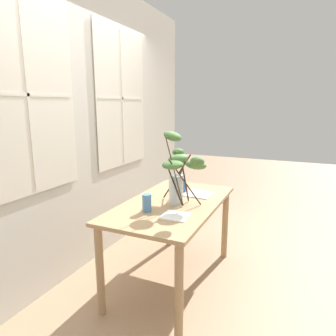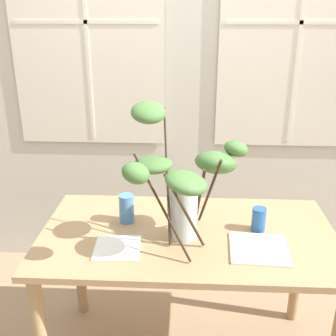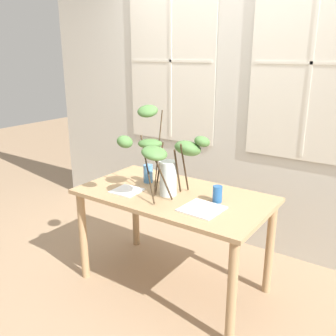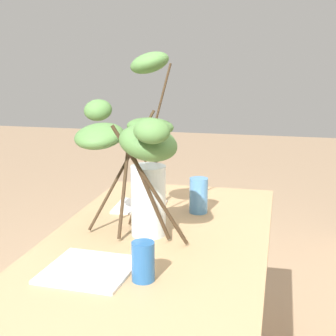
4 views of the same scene
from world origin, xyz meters
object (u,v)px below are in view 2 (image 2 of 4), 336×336
dining_table (188,253)px  drinking_glass_blue_left (127,208)px  drinking_glass_blue_right (259,219)px  plate_square_right (259,249)px  plate_square_left (117,248)px  vase_with_branches (185,179)px

dining_table → drinking_glass_blue_left: (-0.31, 0.09, 0.19)m
dining_table → drinking_glass_blue_left: bearing=163.0°
drinking_glass_blue_right → plate_square_right: size_ratio=0.46×
plate_square_left → plate_square_right: (0.63, 0.03, 0.00)m
dining_table → drinking_glass_blue_right: drinking_glass_blue_right is taller
drinking_glass_blue_right → plate_square_left: (-0.66, -0.20, -0.05)m
drinking_glass_blue_left → drinking_glass_blue_right: bearing=-4.6°
drinking_glass_blue_left → plate_square_left: (-0.01, -0.25, -0.07)m
plate_square_left → drinking_glass_blue_right: bearing=17.1°
dining_table → vase_with_branches: (-0.02, -0.07, 0.43)m
vase_with_branches → drinking_glass_blue_left: bearing=149.8°
vase_with_branches → drinking_glass_blue_right: size_ratio=5.65×
vase_with_branches → plate_square_left: size_ratio=3.25×
vase_with_branches → drinking_glass_blue_right: 0.46m
plate_square_right → plate_square_left: bearing=-177.7°
dining_table → plate_square_right: (0.32, -0.13, 0.12)m
dining_table → vase_with_branches: bearing=-105.3°
vase_with_branches → drinking_glass_blue_left: (-0.29, 0.17, -0.24)m
vase_with_branches → drinking_glass_blue_right: bearing=17.9°
plate_square_right → drinking_glass_blue_left: bearing=159.9°
drinking_glass_blue_left → drinking_glass_blue_right: drinking_glass_blue_left is taller
plate_square_right → dining_table: bearing=157.0°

